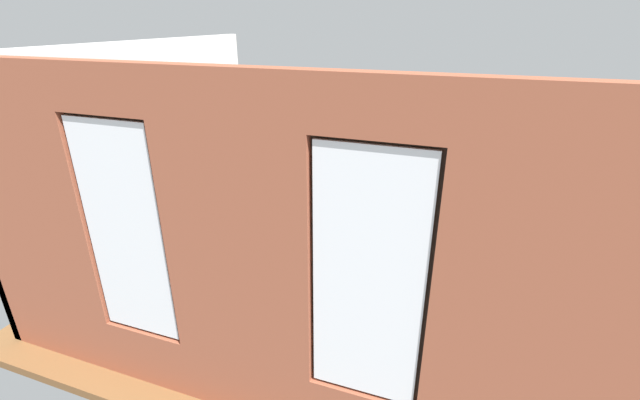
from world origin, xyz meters
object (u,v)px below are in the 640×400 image
object	(u,v)px
couch_left	(507,282)
potted_plant_by_left_couch	(476,223)
remote_silver	(281,229)
potted_plant_mid_room_small	(421,213)
remote_black	(310,234)
papasan_chair	(309,184)
table_plant_small	(299,220)
remote_gray	(331,230)
potted_plant_beside_window_right	(98,263)
media_console	(164,236)
potted_plant_near_tv	(141,249)
couch_by_window	(275,333)
tv_flatscreen	(158,195)
cup_ceramic	(307,228)
coffee_table	(307,234)

from	to	relation	value
couch_left	potted_plant_by_left_couch	size ratio (longest dim) A/B	2.66
couch_left	remote_silver	distance (m)	3.11
remote_silver	potted_plant_mid_room_small	bearing A→B (deg)	-92.54
remote_black	papasan_chair	size ratio (longest dim) A/B	0.16
papasan_chair	potted_plant_mid_room_small	world-z (taller)	papasan_chair
couch_left	table_plant_small	size ratio (longest dim) A/B	8.89
remote_gray	papasan_chair	distance (m)	1.97
papasan_chair	potted_plant_beside_window_right	xyz separation A→B (m)	(1.03, 3.96, 0.34)
papasan_chair	media_console	bearing A→B (deg)	59.22
potted_plant_by_left_couch	potted_plant_near_tv	distance (m)	4.75
papasan_chair	potted_plant_by_left_couch	world-z (taller)	same
couch_by_window	couch_left	xyz separation A→B (m)	(-2.29, -1.81, 0.00)
couch_by_window	remote_silver	distance (m)	2.09
potted_plant_by_left_couch	media_console	bearing A→B (deg)	20.76
remote_gray	potted_plant_beside_window_right	world-z (taller)	potted_plant_beside_window_right
potted_plant_near_tv	table_plant_small	bearing A→B (deg)	-129.26
media_console	potted_plant_mid_room_small	distance (m)	4.01
remote_gray	remote_silver	size ratio (longest dim) A/B	1.00
tv_flatscreen	potted_plant_by_left_couch	world-z (taller)	tv_flatscreen
remote_black	papasan_chair	world-z (taller)	papasan_chair
potted_plant_beside_window_right	potted_plant_by_left_couch	distance (m)	5.18
potted_plant_near_tv	cup_ceramic	bearing A→B (deg)	-133.84
remote_black	potted_plant_by_left_couch	xyz separation A→B (m)	(-2.24, -1.22, -0.00)
cup_ceramic	remote_black	bearing A→B (deg)	129.06
couch_by_window	remote_black	size ratio (longest dim) A/B	10.49
tv_flatscreen	remote_gray	bearing A→B (deg)	-163.89
couch_by_window	remote_silver	xyz separation A→B (m)	(0.81, -1.92, 0.14)
coffee_table	papasan_chair	world-z (taller)	papasan_chair
table_plant_small	potted_plant_beside_window_right	distance (m)	2.72
potted_plant_near_tv	tv_flatscreen	bearing A→B (deg)	-61.93
remote_gray	remote_black	size ratio (longest dim) A/B	1.00
tv_flatscreen	potted_plant_by_left_couch	bearing A→B (deg)	-159.27
remote_gray	papasan_chair	xyz separation A→B (m)	(1.01, -1.70, -0.03)
couch_by_window	table_plant_small	world-z (taller)	couch_by_window
remote_black	table_plant_small	bearing A→B (deg)	-161.58
cup_ceramic	papasan_chair	size ratio (longest dim) A/B	0.09
potted_plant_beside_window_right	remote_gray	bearing A→B (deg)	-131.91
couch_by_window	potted_plant_by_left_couch	world-z (taller)	couch_by_window
couch_by_window	couch_left	world-z (taller)	same
remote_black	potted_plant_beside_window_right	distance (m)	2.71
cup_ceramic	tv_flatscreen	distance (m)	2.22
remote_silver	papasan_chair	distance (m)	1.97
media_console	potted_plant_mid_room_small	bearing A→B (deg)	-153.46
couch_left	remote_silver	bearing A→B (deg)	-94.91
remote_gray	media_console	world-z (taller)	media_console
cup_ceramic	potted_plant_by_left_couch	size ratio (longest dim) A/B	0.15
couch_by_window	potted_plant_near_tv	distance (m)	2.07
remote_gray	potted_plant_near_tv	bearing A→B (deg)	-155.72
remote_black	papasan_chair	distance (m)	2.09
coffee_table	remote_black	size ratio (longest dim) A/B	7.22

